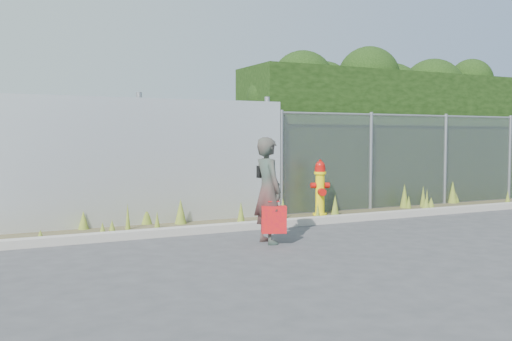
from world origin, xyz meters
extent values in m
plane|color=#3A3A3C|center=(0.00, 0.00, 0.00)|extent=(80.00, 80.00, 0.00)
cube|color=gray|center=(0.00, 1.80, 0.06)|extent=(16.00, 0.22, 0.12)
cube|color=#443D27|center=(0.00, 2.40, 0.01)|extent=(16.00, 1.20, 0.01)
cone|color=#576E21|center=(-2.56, 2.08, 0.12)|extent=(0.12, 0.12, 0.23)
cone|color=#576E21|center=(4.41, 2.73, 0.23)|extent=(0.13, 0.13, 0.47)
cone|color=#576E21|center=(3.95, 2.66, 0.14)|extent=(0.11, 0.11, 0.29)
cone|color=#576E21|center=(3.87, 2.07, 0.14)|extent=(0.23, 0.23, 0.29)
cone|color=#576E21|center=(0.84, 2.56, 0.20)|extent=(0.14, 0.14, 0.40)
cone|color=#576E21|center=(1.91, 2.42, 0.21)|extent=(0.16, 0.16, 0.42)
cone|color=#576E21|center=(-1.63, 3.01, 0.22)|extent=(0.23, 0.23, 0.45)
cone|color=#576E21|center=(0.40, 2.28, 0.10)|extent=(0.11, 0.11, 0.21)
cone|color=#576E21|center=(0.45, 2.39, 0.24)|extent=(0.19, 0.19, 0.47)
cone|color=#576E21|center=(-2.39, 2.20, 0.12)|extent=(0.14, 0.14, 0.24)
cone|color=#576E21|center=(-1.59, 2.49, 0.15)|extent=(0.10, 0.10, 0.29)
cone|color=#576E21|center=(-0.14, 2.31, 0.20)|extent=(0.15, 0.15, 0.40)
cone|color=#576E21|center=(6.16, 2.00, 0.17)|extent=(0.14, 0.14, 0.35)
cone|color=#576E21|center=(4.66, 2.88, 0.19)|extent=(0.09, 0.09, 0.38)
cone|color=#576E21|center=(1.42, 2.26, 0.15)|extent=(0.09, 0.09, 0.30)
cone|color=#576E21|center=(-2.70, 2.91, 0.16)|extent=(0.18, 0.18, 0.31)
cone|color=#576E21|center=(-3.46, 1.99, 0.10)|extent=(0.13, 0.13, 0.20)
cone|color=#576E21|center=(4.36, 2.43, 0.12)|extent=(0.17, 0.17, 0.25)
cone|color=#576E21|center=(5.52, 2.96, 0.26)|extent=(0.21, 0.21, 0.52)
cone|color=#576E21|center=(-2.05, 2.58, 0.22)|extent=(0.08, 0.08, 0.45)
cone|color=#576E21|center=(-1.08, 2.76, 0.22)|extent=(0.21, 0.21, 0.45)
cone|color=#576E21|center=(3.93, 2.78, 0.26)|extent=(0.19, 0.19, 0.52)
cone|color=#576E21|center=(5.69, 3.03, 0.13)|extent=(0.17, 0.17, 0.26)
cube|color=silver|center=(-3.25, 3.00, 1.10)|extent=(8.50, 0.08, 2.20)
cylinder|color=gray|center=(-1.70, 3.12, 1.15)|extent=(0.10, 0.10, 2.30)
cylinder|color=gray|center=(0.80, 3.12, 1.15)|extent=(0.10, 0.10, 2.30)
cube|color=gray|center=(4.25, 3.00, 1.00)|extent=(6.50, 0.03, 2.00)
cylinder|color=gray|center=(4.25, 3.00, 2.00)|extent=(6.50, 0.04, 0.04)
cylinder|color=gray|center=(1.05, 3.00, 1.02)|extent=(0.07, 0.07, 2.05)
cylinder|color=gray|center=(3.20, 3.00, 1.02)|extent=(0.07, 0.07, 2.05)
cylinder|color=gray|center=(5.30, 3.00, 1.02)|extent=(0.07, 0.07, 2.05)
cylinder|color=gray|center=(7.40, 3.00, 1.02)|extent=(0.07, 0.07, 2.05)
cube|color=black|center=(4.55, 4.00, 1.50)|extent=(7.30, 1.60, 3.00)
sphere|color=black|center=(1.46, 3.98, 2.34)|extent=(1.25, 1.25, 1.25)
sphere|color=black|center=(2.09, 3.94, 2.69)|extent=(1.38, 1.38, 1.38)
sphere|color=black|center=(2.76, 4.12, 2.58)|extent=(1.27, 1.27, 1.27)
sphere|color=black|center=(3.90, 4.01, 2.89)|extent=(1.43, 1.43, 1.43)
sphere|color=black|center=(4.72, 4.27, 2.44)|extent=(1.75, 1.75, 1.75)
sphere|color=black|center=(5.21, 4.29, 2.34)|extent=(1.63, 1.63, 1.63)
sphere|color=black|center=(6.11, 4.27, 2.69)|extent=(1.59, 1.59, 1.59)
sphere|color=black|center=(7.17, 4.03, 2.96)|extent=(1.11, 1.11, 1.11)
cylinder|color=yellow|center=(1.68, 2.60, 0.03)|extent=(0.27, 0.27, 0.06)
cylinder|color=yellow|center=(1.68, 2.60, 0.41)|extent=(0.17, 0.17, 0.82)
cylinder|color=yellow|center=(1.68, 2.60, 0.84)|extent=(0.23, 0.23, 0.05)
cylinder|color=#B20F0A|center=(1.68, 2.60, 0.91)|extent=(0.20, 0.20, 0.10)
sphere|color=#B20F0A|center=(1.68, 2.60, 0.97)|extent=(0.18, 0.18, 0.18)
cylinder|color=#B20F0A|center=(1.68, 2.60, 1.07)|extent=(0.05, 0.05, 0.05)
cylinder|color=#B20F0A|center=(1.55, 2.60, 0.60)|extent=(0.10, 0.11, 0.11)
cylinder|color=#B20F0A|center=(1.82, 2.60, 0.60)|extent=(0.10, 0.11, 0.11)
cylinder|color=#B20F0A|center=(1.68, 2.47, 0.48)|extent=(0.14, 0.12, 0.14)
imported|color=#0E5B4B|center=(-0.52, 0.58, 0.76)|extent=(0.38, 0.57, 1.53)
cube|color=#B80A1D|center=(-0.52, 0.39, 0.37)|extent=(0.35, 0.13, 0.38)
cylinder|color=#B80A1D|center=(-0.52, 0.39, 0.62)|extent=(0.16, 0.01, 0.01)
cube|color=black|center=(-0.49, 0.72, 1.02)|extent=(0.23, 0.10, 0.18)
camera|label=1|loc=(-4.31, -6.62, 1.53)|focal=40.00mm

